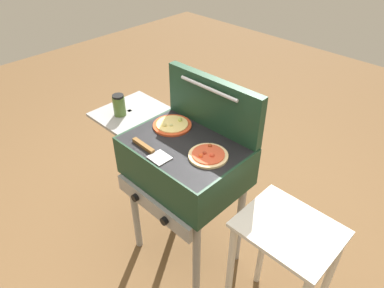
# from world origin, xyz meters

# --- Properties ---
(ground_plane) EXTENTS (8.00, 8.00, 0.00)m
(ground_plane) POSITION_xyz_m (0.00, 0.00, 0.00)
(ground_plane) COLOR brown
(grill) EXTENTS (0.96, 0.53, 0.90)m
(grill) POSITION_xyz_m (-0.01, -0.00, 0.76)
(grill) COLOR #193823
(grill) RESTS_ON ground_plane
(grill_lid_open) EXTENTS (0.63, 0.08, 0.30)m
(grill_lid_open) POSITION_xyz_m (0.00, 0.21, 1.05)
(grill_lid_open) COLOR #193823
(grill_lid_open) RESTS_ON grill
(pizza_pepperoni) EXTENTS (0.20, 0.20, 0.03)m
(pizza_pepperoni) POSITION_xyz_m (0.16, 0.00, 0.91)
(pizza_pepperoni) COLOR beige
(pizza_pepperoni) RESTS_ON grill
(pizza_cheese) EXTENTS (0.22, 0.22, 0.04)m
(pizza_cheese) POSITION_xyz_m (-0.17, 0.06, 0.91)
(pizza_cheese) COLOR #C64723
(pizza_cheese) RESTS_ON grill
(sauce_jar) EXTENTS (0.07, 0.07, 0.13)m
(sauce_jar) POSITION_xyz_m (-0.48, -0.07, 0.96)
(sauce_jar) COLOR #4C6B2D
(sauce_jar) RESTS_ON grill
(spatula) EXTENTS (0.26, 0.09, 0.02)m
(spatula) POSITION_xyz_m (-0.08, -0.18, 0.91)
(spatula) COLOR #B7BABF
(spatula) RESTS_ON grill
(prep_table) EXTENTS (0.44, 0.36, 0.77)m
(prep_table) POSITION_xyz_m (0.66, 0.00, 0.55)
(prep_table) COLOR beige
(prep_table) RESTS_ON ground_plane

